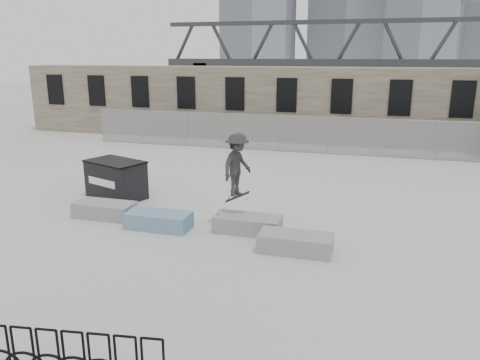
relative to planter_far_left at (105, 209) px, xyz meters
name	(u,v)px	position (x,y,z in m)	size (l,w,h in m)	color
ground	(197,229)	(3.34, -0.17, -0.28)	(120.00, 120.00, 0.00)	#BBBAB6
stone_wall	(290,104)	(3.34, 16.07, 1.98)	(36.00, 2.58, 4.50)	#655C4A
chainlink_fence	(278,133)	(3.34, 12.33, 0.76)	(22.06, 0.06, 2.02)	gray
planter_far_left	(105,209)	(0.00, 0.00, 0.00)	(2.00, 0.90, 0.51)	gray
planter_center_left	(159,220)	(2.17, -0.44, 0.00)	(2.00, 0.90, 0.51)	teal
planter_center_right	(248,223)	(4.92, 0.00, 0.00)	(2.00, 0.90, 0.51)	gray
planter_offset	(296,242)	(6.56, -1.07, 0.00)	(2.00, 0.90, 0.51)	gray
dumpster	(116,179)	(-0.74, 2.06, 0.45)	(2.50, 2.01, 1.43)	black
bike_rack	(49,354)	(3.45, -7.32, 0.16)	(4.46, 0.66, 0.90)	black
truss_bridge	(416,63)	(13.34, 54.83, 3.85)	(70.00, 3.00, 9.80)	#2D3033
skateboarder	(237,165)	(4.54, 0.16, 1.76)	(1.07, 1.41, 2.14)	#29282B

